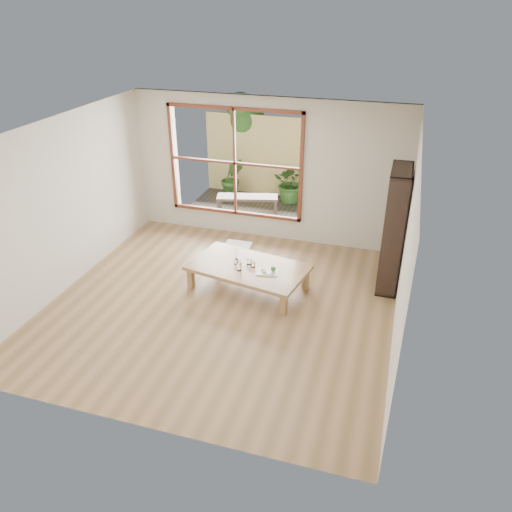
{
  "coord_description": "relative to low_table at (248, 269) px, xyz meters",
  "views": [
    {
      "loc": [
        2.31,
        -5.86,
        4.17
      ],
      "look_at": [
        0.35,
        0.62,
        0.55
      ],
      "focal_mm": 35.0,
      "sensor_mm": 36.0,
      "label": 1
    }
  ],
  "objects": [
    {
      "name": "bamboo_fence",
      "position": [
        -0.84,
        4.01,
        0.56
      ],
      "size": [
        2.8,
        0.06,
        1.8
      ],
      "primitive_type": "cube",
      "color": "#D6BC6D",
      "rests_on": "ground"
    },
    {
      "name": "glass_short",
      "position": [
        -0.0,
        0.06,
        0.09
      ],
      "size": [
        0.07,
        0.07,
        0.1
      ],
      "primitive_type": "cylinder",
      "color": "silver",
      "rests_on": "low_table"
    },
    {
      "name": "deck",
      "position": [
        -0.84,
        3.01,
        -0.34
      ],
      "size": [
        2.8,
        2.0,
        0.05
      ],
      "primitive_type": "cube",
      "color": "#352F26",
      "rests_on": "ground"
    },
    {
      "name": "garden_tree",
      "position": [
        -1.52,
        4.31,
        1.28
      ],
      "size": [
        1.04,
        0.85,
        2.22
      ],
      "color": "#4C3D2D",
      "rests_on": "ground"
    },
    {
      "name": "ground",
      "position": [
        -0.24,
        -0.55,
        -0.34
      ],
      "size": [
        5.0,
        5.0,
        0.0
      ],
      "primitive_type": "plane",
      "color": "#A67D53",
      "rests_on": "ground"
    },
    {
      "name": "floor_cushion",
      "position": [
        -0.6,
        1.19,
        -0.31
      ],
      "size": [
        0.49,
        0.49,
        0.07
      ],
      "primitive_type": "cube",
      "rotation": [
        0.0,
        0.0,
        0.02
      ],
      "color": "white",
      "rests_on": "ground"
    },
    {
      "name": "food_tray",
      "position": [
        0.36,
        -0.11,
        0.07
      ],
      "size": [
        0.34,
        0.26,
        0.1
      ],
      "rotation": [
        0.0,
        0.0,
        0.14
      ],
      "color": "white",
      "rests_on": "low_table"
    },
    {
      "name": "bookshelf",
      "position": [
        2.09,
        0.76,
        0.61
      ],
      "size": [
        0.31,
        0.86,
        1.91
      ],
      "primitive_type": "cube",
      "color": "#2D1F19",
      "rests_on": "ground"
    },
    {
      "name": "garden_bench",
      "position": [
        -0.89,
        2.76,
        0.02
      ],
      "size": [
        1.3,
        0.66,
        0.4
      ],
      "rotation": [
        0.0,
        0.0,
        0.25
      ],
      "color": "#2D1F19",
      "rests_on": "deck"
    },
    {
      "name": "shrub_right",
      "position": [
        -0.17,
        3.7,
        0.12
      ],
      "size": [
        0.97,
        0.9,
        0.89
      ],
      "primitive_type": "imported",
      "rotation": [
        0.0,
        0.0,
        0.3
      ],
      "color": "#315A21",
      "rests_on": "deck"
    },
    {
      "name": "glass_mid",
      "position": [
        0.08,
        -0.0,
        0.09
      ],
      "size": [
        0.07,
        0.07,
        0.1
      ],
      "primitive_type": "cylinder",
      "color": "silver",
      "rests_on": "low_table"
    },
    {
      "name": "shrub_left",
      "position": [
        -1.5,
        3.56,
        0.14
      ],
      "size": [
        0.62,
        0.56,
        0.92
      ],
      "primitive_type": "imported",
      "rotation": [
        0.0,
        0.0,
        0.36
      ],
      "color": "#315A21",
      "rests_on": "deck"
    },
    {
      "name": "low_table",
      "position": [
        0.0,
        0.0,
        0.0
      ],
      "size": [
        1.94,
        1.33,
        0.39
      ],
      "rotation": [
        0.0,
        0.0,
        -0.19
      ],
      "color": "#A57F50",
      "rests_on": "ground"
    },
    {
      "name": "glass_small",
      "position": [
        -0.2,
        0.01,
        0.09
      ],
      "size": [
        0.07,
        0.07,
        0.09
      ],
      "primitive_type": "cylinder",
      "color": "silver",
      "rests_on": "low_table"
    },
    {
      "name": "glass_tall",
      "position": [
        -0.09,
        -0.16,
        0.12
      ],
      "size": [
        0.08,
        0.08,
        0.14
      ],
      "primitive_type": "cylinder",
      "color": "silver",
      "rests_on": "low_table"
    }
  ]
}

